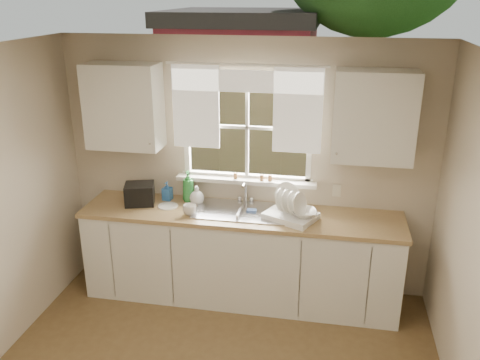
% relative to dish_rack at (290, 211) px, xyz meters
% --- Properties ---
extents(room_walls, '(3.62, 4.02, 2.50)m').
position_rel_dish_rack_xyz_m(room_walls, '(-0.47, -1.70, 0.25)').
color(room_walls, beige).
rests_on(room_walls, ground).
extents(ceiling, '(3.60, 4.00, 0.02)m').
position_rel_dish_rack_xyz_m(ceiling, '(-0.47, -1.64, 1.52)').
color(ceiling, silver).
rests_on(ceiling, room_walls).
extents(window, '(1.38, 0.16, 1.06)m').
position_rel_dish_rack_xyz_m(window, '(-0.47, 0.37, 0.50)').
color(window, white).
rests_on(window, room_walls).
extents(curtains, '(1.50, 0.03, 0.81)m').
position_rel_dish_rack_xyz_m(curtains, '(-0.47, 0.31, 0.95)').
color(curtains, white).
rests_on(curtains, room_walls).
extents(base_cabinets, '(3.00, 0.62, 0.87)m').
position_rel_dish_rack_xyz_m(base_cabinets, '(-0.47, 0.04, -0.55)').
color(base_cabinets, white).
rests_on(base_cabinets, ground).
extents(countertop, '(3.04, 0.65, 0.04)m').
position_rel_dish_rack_xyz_m(countertop, '(-0.47, 0.04, -0.09)').
color(countertop, '#A68453').
rests_on(countertop, base_cabinets).
extents(upper_cabinet_left, '(0.70, 0.33, 0.80)m').
position_rel_dish_rack_xyz_m(upper_cabinet_left, '(-1.62, 0.19, 0.87)').
color(upper_cabinet_left, white).
rests_on(upper_cabinet_left, room_walls).
extents(upper_cabinet_right, '(0.70, 0.33, 0.80)m').
position_rel_dish_rack_xyz_m(upper_cabinet_right, '(0.68, 0.19, 0.87)').
color(upper_cabinet_right, white).
rests_on(upper_cabinet_right, room_walls).
extents(wall_outlet, '(0.08, 0.01, 0.12)m').
position_rel_dish_rack_xyz_m(wall_outlet, '(0.41, 0.35, 0.10)').
color(wall_outlet, beige).
rests_on(wall_outlet, room_walls).
extents(sill_jars, '(0.38, 0.04, 0.06)m').
position_rel_dish_rack_xyz_m(sill_jars, '(-0.37, 0.30, 0.20)').
color(sill_jars, brown).
rests_on(sill_jars, window).
extents(sink, '(0.88, 0.52, 0.40)m').
position_rel_dish_rack_xyz_m(sink, '(-0.47, 0.08, -0.14)').
color(sink, '#B7B7BC').
rests_on(sink, countertop).
extents(dish_rack, '(0.54, 0.49, 0.31)m').
position_rel_dish_rack_xyz_m(dish_rack, '(0.00, 0.00, 0.00)').
color(dish_rack, white).
rests_on(dish_rack, countertop).
extents(bowl, '(0.27, 0.27, 0.06)m').
position_rel_dish_rack_xyz_m(bowl, '(0.12, -0.05, 0.01)').
color(bowl, silver).
rests_on(bowl, dish_rack).
extents(soap_bottle_a, '(0.12, 0.12, 0.31)m').
position_rel_dish_rack_xyz_m(soap_bottle_a, '(-1.03, 0.23, 0.08)').
color(soap_bottle_a, '#2A8237').
rests_on(soap_bottle_a, countertop).
extents(soap_bottle_b, '(0.10, 0.10, 0.19)m').
position_rel_dish_rack_xyz_m(soap_bottle_b, '(-1.25, 0.22, 0.02)').
color(soap_bottle_b, '#2F69B1').
rests_on(soap_bottle_b, countertop).
extents(soap_bottle_c, '(0.16, 0.16, 0.18)m').
position_rel_dish_rack_xyz_m(soap_bottle_c, '(-0.93, 0.18, 0.02)').
color(soap_bottle_c, beige).
rests_on(soap_bottle_c, countertop).
extents(saucer, '(0.19, 0.19, 0.01)m').
position_rel_dish_rack_xyz_m(saucer, '(-1.19, 0.05, -0.07)').
color(saucer, white).
rests_on(saucer, countertop).
extents(cup, '(0.14, 0.14, 0.10)m').
position_rel_dish_rack_xyz_m(cup, '(-0.93, -0.09, -0.02)').
color(cup, beige).
rests_on(cup, countertop).
extents(black_appliance, '(0.33, 0.31, 0.20)m').
position_rel_dish_rack_xyz_m(black_appliance, '(-1.48, 0.08, 0.03)').
color(black_appliance, black).
rests_on(black_appliance, countertop).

